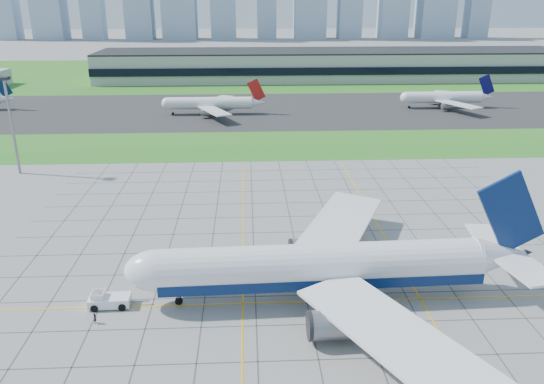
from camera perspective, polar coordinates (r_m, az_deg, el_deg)
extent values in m
plane|color=gray|center=(86.34, 3.62, -11.01)|extent=(1400.00, 1400.00, 0.00)
cube|color=#277621|center=(169.44, 0.34, 5.08)|extent=(700.00, 35.00, 0.04)
cube|color=#383838|center=(222.88, -0.42, 8.84)|extent=(700.00, 75.00, 0.04)
cube|color=#277621|center=(331.30, -1.23, 12.68)|extent=(700.00, 145.00, 0.04)
cube|color=#474744|center=(102.31, -25.15, -7.75)|extent=(0.18, 130.00, 0.02)
cube|color=#474744|center=(99.53, -20.85, -7.89)|extent=(0.18, 130.00, 0.02)
cube|color=#474744|center=(97.32, -16.33, -7.99)|extent=(0.18, 130.00, 0.02)
cube|color=#474744|center=(95.74, -11.63, -8.04)|extent=(0.18, 130.00, 0.02)
cube|color=#474744|center=(94.80, -6.80, -8.03)|extent=(0.18, 130.00, 0.02)
cube|color=#474744|center=(94.54, -1.91, -7.97)|extent=(0.18, 130.00, 0.02)
cube|color=#474744|center=(94.95, 2.96, -7.86)|extent=(0.18, 130.00, 0.02)
cube|color=#474744|center=(96.03, 7.76, -7.69)|extent=(0.18, 130.00, 0.02)
cube|color=#474744|center=(97.75, 12.42, -7.47)|extent=(0.18, 130.00, 0.02)
cube|color=#474744|center=(100.09, 16.88, -7.22)|extent=(0.18, 130.00, 0.02)
cube|color=#474744|center=(102.99, 21.11, -6.94)|extent=(0.18, 130.00, 0.02)
cube|color=#474744|center=(106.42, 25.09, -6.64)|extent=(0.18, 130.00, 0.02)
cube|color=#474744|center=(73.28, 5.02, -17.53)|extent=(110.00, 0.18, 0.02)
cube|color=#474744|center=(79.67, 4.25, -14.00)|extent=(110.00, 0.18, 0.02)
cube|color=#474744|center=(86.33, 3.62, -11.00)|extent=(110.00, 0.18, 0.02)
cube|color=#474744|center=(93.20, 3.08, -8.44)|extent=(110.00, 0.18, 0.02)
cube|color=#474744|center=(100.24, 2.63, -6.23)|extent=(110.00, 0.18, 0.02)
cube|color=#474744|center=(107.42, 2.24, -4.32)|extent=(110.00, 0.18, 0.02)
cube|color=#474744|center=(114.70, 1.90, -2.64)|extent=(110.00, 0.18, 0.02)
cube|color=#474744|center=(122.07, 1.61, -1.17)|extent=(110.00, 0.18, 0.02)
cube|color=#474744|center=(129.52, 1.34, 0.14)|extent=(110.00, 0.18, 0.02)
cube|color=#474744|center=(137.03, 1.11, 1.30)|extent=(110.00, 0.18, 0.02)
cube|color=#474744|center=(144.59, 0.90, 2.34)|extent=(110.00, 0.18, 0.02)
cube|color=#FFB90D|center=(84.64, 3.76, -11.71)|extent=(120.00, 0.25, 0.03)
cube|color=#FFB90D|center=(103.44, -3.12, -5.35)|extent=(0.25, 100.00, 0.03)
cube|color=#FFB90D|center=(106.87, 12.12, -4.92)|extent=(0.25, 100.00, 0.03)
cube|color=#B7B7B2|center=(309.31, 6.53, 13.40)|extent=(260.00, 42.00, 15.00)
cube|color=black|center=(288.34, 7.20, 12.76)|extent=(260.00, 1.00, 4.00)
cube|color=black|center=(308.45, 6.59, 14.85)|extent=(260.00, 42.00, 0.80)
cylinder|color=gray|center=(154.50, -26.15, 6.23)|extent=(0.70, 0.70, 25.00)
cube|color=black|center=(152.33, -26.91, 10.85)|extent=(2.50, 2.50, 0.80)
cube|color=#97AEC5|center=(643.40, -26.87, 17.45)|extent=(24.00, 21.60, 68.00)
cube|color=#97AEC5|center=(597.17, -9.98, 19.44)|extent=(35.00, 31.50, 74.00)
cube|color=#97AEC5|center=(603.73, 8.38, 18.96)|extent=(24.00, 21.60, 62.00)
cylinder|color=white|center=(82.77, 5.35, -7.73)|extent=(49.86, 8.11, 6.48)
cube|color=#071D4F|center=(83.76, 5.31, -8.96)|extent=(49.85, 7.68, 1.73)
ellipsoid|color=white|center=(82.44, -12.10, -8.25)|extent=(10.57, 6.82, 6.48)
cube|color=black|center=(82.55, -13.78, -7.93)|extent=(2.49, 3.53, 0.65)
cone|color=white|center=(91.75, 23.37, -6.27)|extent=(8.84, 6.44, 6.16)
cube|color=#071D4F|center=(89.20, 24.32, -2.07)|extent=(11.79, 0.93, 13.78)
cube|color=white|center=(99.65, 7.34, -3.41)|extent=(21.24, 31.58, 1.05)
cube|color=white|center=(70.52, 13.15, -14.78)|extent=(22.75, 31.28, 1.05)
cylinder|color=slate|center=(94.18, 4.13, -6.22)|extent=(7.15, 4.33, 4.10)
cylinder|color=slate|center=(74.94, 6.77, -13.99)|extent=(7.15, 4.33, 4.10)
cylinder|color=gray|center=(84.42, -10.01, -11.00)|extent=(0.40, 0.40, 2.81)
cylinder|color=black|center=(84.84, -9.98, -11.47)|extent=(1.21, 0.58, 1.19)
cylinder|color=black|center=(89.33, 8.32, -9.52)|extent=(1.45, 1.34, 1.40)
cylinder|color=black|center=(83.59, 9.37, -11.87)|extent=(1.45, 1.34, 1.40)
cube|color=white|center=(86.69, -17.04, -11.12)|extent=(6.28, 3.09, 1.44)
cube|color=white|center=(86.55, -18.20, -10.52)|extent=(1.93, 2.33, 1.14)
cube|color=black|center=(86.45, -18.22, -10.40)|extent=(1.72, 2.12, 0.72)
cube|color=gray|center=(85.97, -14.08, -11.33)|extent=(3.10, 0.29, 0.19)
cylinder|color=black|center=(88.46, -18.17, -10.85)|extent=(1.15, 0.55, 1.14)
cylinder|color=black|center=(86.25, -18.56, -11.77)|extent=(1.15, 0.55, 1.14)
cylinder|color=black|center=(87.56, -15.50, -10.88)|extent=(1.15, 0.55, 1.14)
cylinder|color=black|center=(85.32, -15.82, -11.81)|extent=(1.15, 0.55, 1.14)
imported|color=black|center=(83.33, -18.50, -12.76)|extent=(0.53, 0.69, 1.67)
cube|color=#061E45|center=(247.69, -26.98, 10.07)|extent=(7.46, 0.40, 9.15)
cylinder|color=white|center=(214.92, -6.71, 9.48)|extent=(33.41, 4.80, 4.80)
cube|color=#A81313|center=(213.57, -1.70, 10.91)|extent=(7.46, 0.40, 9.15)
cube|color=white|center=(225.72, -5.93, 9.83)|extent=(13.89, 20.66, 0.40)
cube|color=white|center=(204.17, -6.23, 8.69)|extent=(13.89, 20.66, 0.40)
cylinder|color=black|center=(217.69, -5.89, 8.58)|extent=(1.00, 1.00, 1.00)
cylinder|color=black|center=(213.40, -5.95, 8.34)|extent=(1.00, 1.00, 1.00)
cylinder|color=white|center=(237.29, 17.96, 9.68)|extent=(32.00, 4.80, 4.80)
cube|color=#0A074C|center=(243.28, 22.08, 10.63)|extent=(7.46, 0.40, 9.15)
cube|color=white|center=(248.35, 17.57, 9.98)|extent=(13.89, 20.66, 0.40)
cube|color=white|center=(228.16, 19.40, 8.91)|extent=(13.89, 20.66, 0.40)
cylinder|color=black|center=(240.96, 18.28, 8.82)|extent=(1.00, 1.00, 1.00)
cylinder|color=black|center=(236.94, 18.65, 8.60)|extent=(1.00, 1.00, 1.00)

